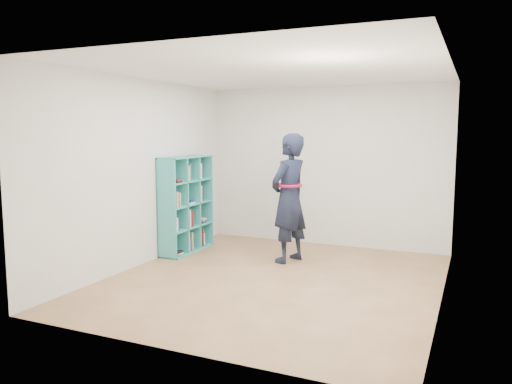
% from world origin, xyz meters
% --- Properties ---
extents(floor, '(4.50, 4.50, 0.00)m').
position_xyz_m(floor, '(0.00, 0.00, 0.00)').
color(floor, brown).
rests_on(floor, ground).
extents(ceiling, '(4.50, 4.50, 0.00)m').
position_xyz_m(ceiling, '(0.00, 0.00, 2.60)').
color(ceiling, white).
rests_on(ceiling, wall_back).
extents(wall_left, '(0.02, 4.50, 2.60)m').
position_xyz_m(wall_left, '(-2.00, 0.00, 1.30)').
color(wall_left, silver).
rests_on(wall_left, floor).
extents(wall_right, '(0.02, 4.50, 2.60)m').
position_xyz_m(wall_right, '(2.00, 0.00, 1.30)').
color(wall_right, silver).
rests_on(wall_right, floor).
extents(wall_back, '(4.00, 0.02, 2.60)m').
position_xyz_m(wall_back, '(0.00, 2.25, 1.30)').
color(wall_back, silver).
rests_on(wall_back, floor).
extents(wall_front, '(4.00, 0.02, 2.60)m').
position_xyz_m(wall_front, '(0.00, -2.25, 1.30)').
color(wall_front, silver).
rests_on(wall_front, floor).
extents(bookshelf, '(0.33, 1.12, 1.49)m').
position_xyz_m(bookshelf, '(-1.85, 0.89, 0.73)').
color(bookshelf, teal).
rests_on(bookshelf, floor).
extents(person, '(0.62, 0.78, 1.85)m').
position_xyz_m(person, '(-0.15, 0.95, 0.93)').
color(person, black).
rests_on(person, floor).
extents(smartphone, '(0.04, 0.09, 0.14)m').
position_xyz_m(smartphone, '(-0.26, 1.09, 1.05)').
color(smartphone, silver).
rests_on(smartphone, person).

